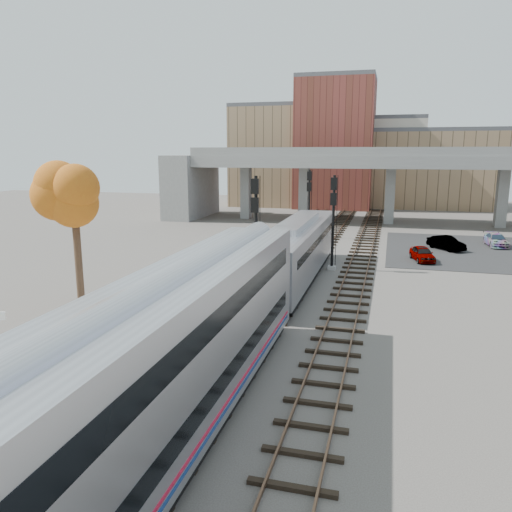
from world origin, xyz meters
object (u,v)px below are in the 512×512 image
at_px(car_a, 422,254).
at_px(car_b, 446,243).
at_px(signal_mast_far, 309,204).
at_px(tree, 74,195).
at_px(car_c, 496,240).
at_px(signal_mast_near, 256,234).
at_px(signal_mast_mid, 333,223).
at_px(locomotive, 297,249).
at_px(coach, 143,386).

relative_size(car_a, car_b, 0.94).
xyz_separation_m(signal_mast_far, tree, (-9.52, -26.56, 2.95)).
relative_size(signal_mast_far, car_a, 1.98).
bearing_deg(car_c, tree, -141.35).
xyz_separation_m(signal_mast_near, signal_mast_mid, (4.10, 7.35, -0.16)).
distance_m(locomotive, car_c, 24.14).
distance_m(signal_mast_near, signal_mast_far, 21.34).
relative_size(car_a, car_c, 0.87).
bearing_deg(signal_mast_near, signal_mast_mid, 60.86).
bearing_deg(coach, car_a, 74.26).
height_order(tree, car_c, tree).
relative_size(signal_mast_far, car_c, 1.72).
bearing_deg(car_a, car_b, 53.88).
relative_size(tree, car_c, 2.12).
bearing_deg(signal_mast_far, signal_mast_mid, -73.66).
height_order(signal_mast_near, tree, tree).
bearing_deg(car_c, car_b, -151.93).
height_order(signal_mast_mid, tree, tree).
relative_size(signal_mast_near, signal_mast_mid, 1.03).
distance_m(signal_mast_mid, car_c, 20.03).
bearing_deg(signal_mast_far, locomotive, -83.34).
relative_size(locomotive, coach, 0.76).
height_order(coach, signal_mast_far, signal_mast_far).
distance_m(signal_mast_near, tree, 11.19).
height_order(coach, signal_mast_mid, signal_mast_mid).
relative_size(locomotive, tree, 2.17).
xyz_separation_m(signal_mast_near, car_a, (11.02, 12.38, -3.14)).
xyz_separation_m(tree, car_b, (22.94, 23.30, -5.84)).
distance_m(car_a, car_c, 11.41).
relative_size(signal_mast_near, car_c, 1.81).
bearing_deg(coach, car_c, 68.25).
distance_m(tree, car_a, 27.68).
height_order(signal_mast_mid, car_c, signal_mast_mid).
bearing_deg(car_a, locomotive, -147.83).
bearing_deg(car_a, coach, -118.96).
xyz_separation_m(coach, signal_mast_far, (-2.10, 40.60, 0.76)).
bearing_deg(car_c, signal_mast_near, -135.65).
relative_size(coach, tree, 2.85).
distance_m(locomotive, tree, 15.04).
height_order(signal_mast_near, car_b, signal_mast_near).
bearing_deg(signal_mast_near, locomotive, 57.82).
bearing_deg(coach, tree, 129.61).
height_order(locomotive, car_c, locomotive).
height_order(signal_mast_near, car_c, signal_mast_near).
bearing_deg(tree, car_a, 40.61).
bearing_deg(tree, car_b, 45.44).
bearing_deg(car_b, car_c, -4.99).
distance_m(locomotive, car_b, 18.65).
height_order(signal_mast_near, car_a, signal_mast_near).
xyz_separation_m(locomotive, car_b, (11.33, 14.74, -1.60)).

